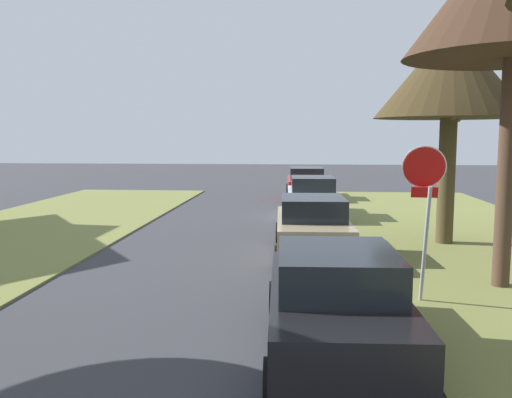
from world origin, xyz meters
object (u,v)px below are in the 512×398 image
Objects in this scene: parked_sedan_tan at (312,228)px; parked_sedan_white at (312,198)px; street_tree_right_far at (451,73)px; parked_sedan_red at (306,184)px; stop_sign_far at (424,190)px; parked_sedan_black at (335,305)px.

parked_sedan_tan is 6.96m from parked_sedan_white.
street_tree_right_far is 7.58m from parked_sedan_white.
stop_sign_far is at bearing -83.32° from parked_sedan_red.
parked_sedan_black is (-3.68, -8.31, -4.16)m from street_tree_right_far.
street_tree_right_far is at bearing 71.64° from stop_sign_far.
parked_sedan_white is at bearing 88.84° from parked_sedan_tan.
parked_sedan_tan is 13.13m from parked_sedan_red.
parked_sedan_black is at bearing -89.83° from parked_sedan_white.
parked_sedan_black is at bearing -89.38° from parked_sedan_red.
parked_sedan_tan is at bearing -91.16° from parked_sedan_white.
parked_sedan_tan is 1.00× the size of parked_sedan_white.
parked_sedan_red is at bearing 96.68° from stop_sign_far.
stop_sign_far reaches higher than parked_sedan_white.
stop_sign_far is 0.47× the size of street_tree_right_far.
stop_sign_far is 0.65× the size of parked_sedan_red.
parked_sedan_black is 1.00× the size of parked_sedan_red.
street_tree_right_far is 1.39× the size of parked_sedan_red.
stop_sign_far is 0.65× the size of parked_sedan_black.
street_tree_right_far is 1.39× the size of parked_sedan_black.
street_tree_right_far reaches higher than parked_sedan_white.
parked_sedan_white is at bearing 125.99° from street_tree_right_far.
stop_sign_far is 11.10m from parked_sedan_white.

